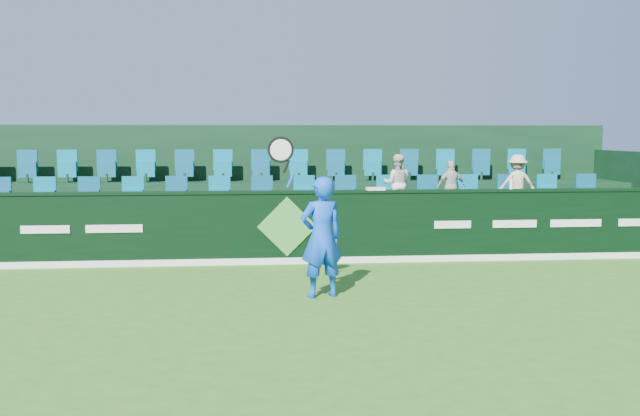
{
  "coord_description": "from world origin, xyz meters",
  "views": [
    {
      "loc": [
        -0.6,
        -9.04,
        2.39
      ],
      "look_at": [
        0.5,
        2.8,
        1.15
      ],
      "focal_mm": 40.0,
      "sensor_mm": 36.0,
      "label": 1
    }
  ],
  "objects": [
    {
      "name": "stand_tier_back",
      "position": [
        0.0,
        7.0,
        0.65
      ],
      "size": [
        16.0,
        1.8,
        1.3
      ],
      "primitive_type": "cube",
      "color": "black",
      "rests_on": "ground"
    },
    {
      "name": "spectator_middle",
      "position": [
        3.41,
        5.12,
        1.32
      ],
      "size": [
        0.64,
        0.34,
        1.05
      ],
      "primitive_type": "imported",
      "rotation": [
        0.0,
        0.0,
        3.28
      ],
      "color": "beige",
      "rests_on": "stand_tier_front"
    },
    {
      "name": "spectator_left",
      "position": [
        2.29,
        5.12,
        1.39
      ],
      "size": [
        0.65,
        0.55,
        1.18
      ],
      "primitive_type": "imported",
      "rotation": [
        0.0,
        0.0,
        2.94
      ],
      "color": "silver",
      "rests_on": "stand_tier_front"
    },
    {
      "name": "tennis_player",
      "position": [
        0.37,
        1.21,
        0.9
      ],
      "size": [
        1.21,
        0.59,
        2.42
      ],
      "color": "blue",
      "rests_on": "ground"
    },
    {
      "name": "towel",
      "position": [
        1.65,
        4.0,
        1.38
      ],
      "size": [
        0.34,
        0.22,
        0.05
      ],
      "primitive_type": "cube",
      "color": "silver",
      "rests_on": "sponsor_hoarding"
    },
    {
      "name": "seat_row_front",
      "position": [
        0.0,
        5.5,
        1.1
      ],
      "size": [
        13.5,
        0.5,
        0.6
      ],
      "primitive_type": "cube",
      "color": "#04708C",
      "rests_on": "stand_tier_front"
    },
    {
      "name": "spectator_right",
      "position": [
        4.79,
        5.12,
        1.38
      ],
      "size": [
        0.79,
        0.51,
        1.17
      ],
      "primitive_type": "imported",
      "rotation": [
        0.0,
        0.0,
        3.04
      ],
      "color": "#CDB690",
      "rests_on": "stand_tier_front"
    },
    {
      "name": "seat_row_back",
      "position": [
        0.0,
        7.3,
        1.6
      ],
      "size": [
        13.5,
        0.5,
        0.6
      ],
      "primitive_type": "cube",
      "color": "#04708C",
      "rests_on": "stand_tier_back"
    },
    {
      "name": "stand_tier_front",
      "position": [
        0.0,
        5.1,
        0.4
      ],
      "size": [
        16.0,
        2.0,
        0.8
      ],
      "primitive_type": "cube",
      "color": "black",
      "rests_on": "ground"
    },
    {
      "name": "drinks_bottle",
      "position": [
        4.25,
        4.0,
        1.45
      ],
      "size": [
        0.06,
        0.06,
        0.2
      ],
      "primitive_type": "cylinder",
      "color": "white",
      "rests_on": "sponsor_hoarding"
    },
    {
      "name": "ground",
      "position": [
        0.0,
        0.0,
        0.0
      ],
      "size": [
        60.0,
        60.0,
        0.0
      ],
      "primitive_type": "plane",
      "color": "#346A19",
      "rests_on": "ground"
    },
    {
      "name": "stand_rear",
      "position": [
        0.0,
        7.44,
        1.22
      ],
      "size": [
        16.0,
        4.1,
        2.6
      ],
      "color": "black",
      "rests_on": "ground"
    },
    {
      "name": "sponsor_hoarding",
      "position": [
        0.0,
        4.0,
        0.67
      ],
      "size": [
        16.0,
        0.25,
        1.35
      ],
      "color": "black",
      "rests_on": "ground"
    }
  ]
}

